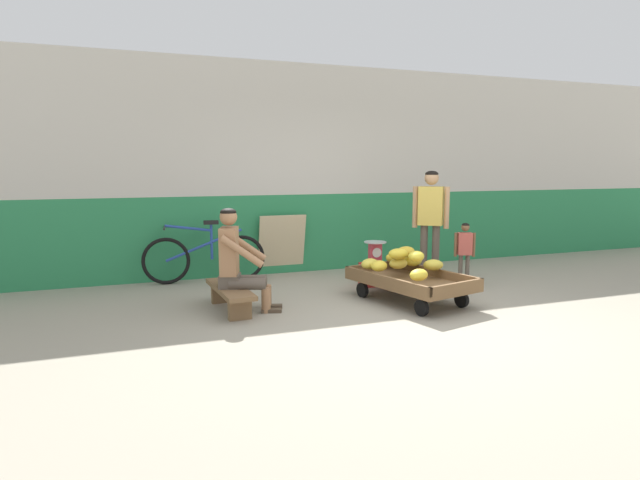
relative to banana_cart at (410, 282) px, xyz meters
The scene contains 12 objects.
ground_plane 0.84m from the banana_cart, 125.50° to the right, with size 80.00×80.00×0.00m, color gray.
back_wall 2.72m from the banana_cart, 101.29° to the left, with size 16.00×0.30×3.08m.
banana_cart is the anchor object (origin of this frame).
banana_pile 0.29m from the banana_cart, 90.91° to the left, with size 0.96×1.30×0.26m.
low_bench 2.09m from the banana_cart, behind, with size 0.37×1.12×0.27m.
vendor_seated 2.03m from the banana_cart, behind, with size 0.73×0.60×1.14m.
plastic_crate 0.98m from the banana_cart, 89.15° to the left, with size 0.36×0.28×0.30m.
weighing_scale 0.99m from the banana_cart, 89.15° to the left, with size 0.30×0.30×0.29m.
bicycle_near_left 2.87m from the banana_cart, 137.44° to the left, with size 1.66×0.48×0.86m.
sign_board 2.35m from the banana_cart, 113.73° to the left, with size 0.70×0.21×0.89m.
customer_adult 1.34m from the banana_cart, 47.21° to the left, with size 0.40×0.36×1.53m.
customer_child 1.13m from the banana_cart, 21.04° to the left, with size 0.26×0.17×0.86m.
Camera 1 is at (-2.67, -4.74, 1.59)m, focal length 30.04 mm.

